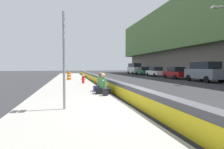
% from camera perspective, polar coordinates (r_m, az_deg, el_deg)
% --- Properties ---
extents(ground_plane, '(160.00, 160.00, 0.00)m').
position_cam_1_polar(ground_plane, '(7.81, 8.66, -10.35)').
color(ground_plane, '#2B2B2D').
rests_on(ground_plane, ground).
extents(sidewalk_strip, '(80.00, 4.40, 0.14)m').
position_cam_1_polar(sidewalk_strip, '(7.27, -11.50, -10.76)').
color(sidewalk_strip, gray).
rests_on(sidewalk_strip, ground_plane).
extents(jersey_barrier, '(76.00, 0.45, 0.85)m').
position_cam_1_polar(jersey_barrier, '(7.73, 8.66, -7.28)').
color(jersey_barrier, '#47474C').
rests_on(jersey_barrier, ground_plane).
extents(route_sign_post, '(0.44, 0.09, 3.60)m').
position_cam_1_polar(route_sign_post, '(7.17, -14.38, 6.26)').
color(route_sign_post, gray).
rests_on(route_sign_post, sidewalk_strip).
extents(fire_hydrant, '(0.26, 0.46, 0.88)m').
position_cam_1_polar(fire_hydrant, '(18.20, -8.75, -1.23)').
color(fire_hydrant, red).
rests_on(fire_hydrant, sidewalk_strip).
extents(seated_person_foreground, '(0.84, 0.95, 1.20)m').
position_cam_1_polar(seated_person_foreground, '(11.11, -2.74, -3.85)').
color(seated_person_foreground, black).
rests_on(seated_person_foreground, sidewalk_strip).
extents(seated_person_middle, '(0.77, 0.87, 1.21)m').
position_cam_1_polar(seated_person_middle, '(12.23, -3.52, -3.27)').
color(seated_person_middle, '#23284C').
rests_on(seated_person_middle, sidewalk_strip).
extents(backpack, '(0.32, 0.28, 0.40)m').
position_cam_1_polar(backpack, '(10.28, -2.07, -5.36)').
color(backpack, '#232328').
rests_on(backpack, sidewalk_strip).
extents(construction_barrel, '(0.54, 0.54, 0.95)m').
position_cam_1_polar(construction_barrel, '(23.30, -12.92, -0.41)').
color(construction_barrel, orange).
rests_on(construction_barrel, sidewalk_strip).
extents(parked_car_third, '(4.81, 2.08, 2.28)m').
position_cam_1_polar(parked_car_third, '(23.87, 26.25, 0.82)').
color(parked_car_third, slate).
rests_on(parked_car_third, ground_plane).
extents(parked_car_fourth, '(4.54, 2.03, 1.71)m').
position_cam_1_polar(parked_car_fourth, '(28.52, 18.78, 0.50)').
color(parked_car_fourth, maroon).
rests_on(parked_car_fourth, ground_plane).
extents(parked_car_midline, '(4.51, 1.96, 1.71)m').
position_cam_1_polar(parked_car_midline, '(34.22, 13.08, 0.85)').
color(parked_car_midline, silver).
rests_on(parked_car_midline, ground_plane).
extents(parked_car_far, '(4.51, 1.97, 1.71)m').
position_cam_1_polar(parked_car_far, '(39.65, 9.43, 1.07)').
color(parked_car_far, '#145128').
rests_on(parked_car_far, ground_plane).
extents(parked_car_farther, '(5.13, 2.15, 2.56)m').
position_cam_1_polar(parked_car_farther, '(44.84, 6.80, 1.86)').
color(parked_car_farther, silver).
rests_on(parked_car_farther, ground_plane).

